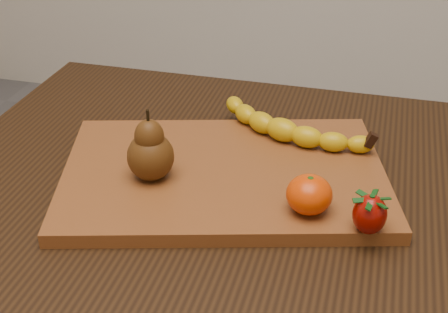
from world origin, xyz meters
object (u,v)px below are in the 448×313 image
(table, at_px, (276,244))
(mandarin, at_px, (309,194))
(pear, at_px, (150,145))
(cutting_board, at_px, (224,175))

(table, distance_m, mandarin, 0.17)
(table, distance_m, pear, 0.24)
(pear, relative_size, mandarin, 1.72)
(cutting_board, height_order, pear, pear)
(table, distance_m, cutting_board, 0.13)
(table, xyz_separation_m, pear, (-0.17, -0.05, 0.17))
(cutting_board, distance_m, mandarin, 0.15)
(table, relative_size, mandarin, 17.16)
(pear, bearing_deg, table, 15.12)
(mandarin, bearing_deg, pear, 173.57)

